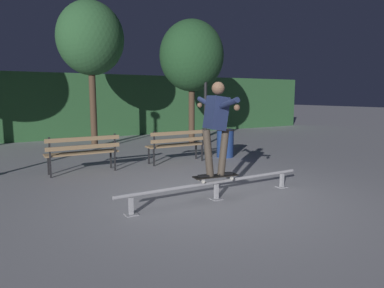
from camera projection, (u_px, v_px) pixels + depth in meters
ground_plane at (212, 197)px, 5.96m from camera, size 90.00×90.00×0.00m
hedge_backdrop at (79, 106)px, 14.34m from camera, size 24.00×1.20×2.61m
grind_rail at (216, 185)px, 5.81m from camera, size 3.58×0.18×0.33m
skateboard at (216, 176)px, 5.78m from camera, size 0.80×0.30×0.09m
skateboarder at (216, 121)px, 5.65m from camera, size 0.63×1.40×1.56m
park_bench_leftmost at (83, 150)px, 7.69m from camera, size 1.60×0.42×0.88m
park_bench_left_center at (177, 143)px, 8.89m from camera, size 1.60×0.42×0.88m
tree_far_right at (192, 56)px, 12.36m from camera, size 2.31×2.31×4.42m
tree_behind_benches at (90, 39)px, 11.32m from camera, size 2.19×2.19×4.81m
lamp_post_right at (206, 74)px, 11.93m from camera, size 0.32×0.32×3.90m
trash_can at (225, 143)px, 9.78m from camera, size 0.52×0.52×0.80m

